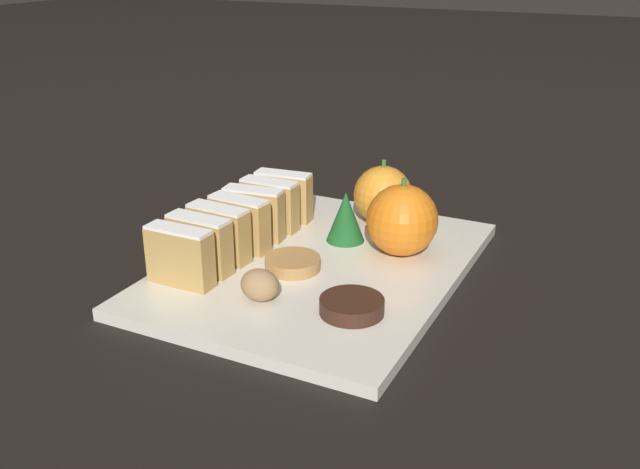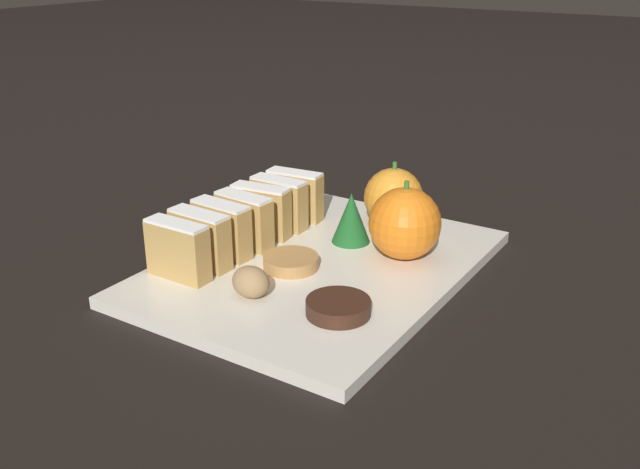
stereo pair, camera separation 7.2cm
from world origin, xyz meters
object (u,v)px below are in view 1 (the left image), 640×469
object	(u,v)px
orange_near	(383,195)
walnut	(260,285)
orange_far	(402,220)
chocolate_cookie	(352,306)

from	to	relation	value
orange_near	walnut	xyz separation A→B (m)	(-0.03, -0.23, -0.02)
orange_far	walnut	world-z (taller)	orange_far
walnut	chocolate_cookie	size ratio (longest dim) A/B	0.64
chocolate_cookie	orange_near	bearing A→B (deg)	104.90
orange_far	walnut	distance (m)	0.18
orange_far	chocolate_cookie	distance (m)	0.15
orange_far	chocolate_cookie	bearing A→B (deg)	-87.28
orange_near	walnut	bearing A→B (deg)	-96.88
orange_far	walnut	size ratio (longest dim) A/B	2.25
orange_far	chocolate_cookie	size ratio (longest dim) A/B	1.44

